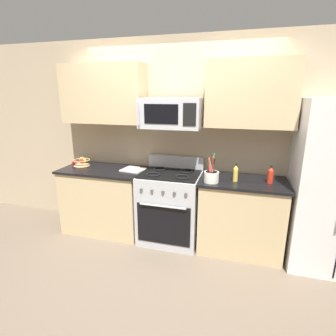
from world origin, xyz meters
The scene contains 14 objects.
ground_plane centered at (0.00, 0.00, 0.00)m, with size 16.00×16.00×0.00m, color #6B5B4C.
wall_back centered at (0.00, 1.10, 1.30)m, with size 8.00×0.10×2.60m, color tan.
counter_left centered at (-0.96, 0.71, 0.46)m, with size 1.14×0.63×0.91m.
range_oven centered at (0.00, 0.72, 0.47)m, with size 0.76×0.67×1.09m.
counter_right centered at (0.90, 0.71, 0.46)m, with size 1.02×0.63×0.91m.
microwave centered at (0.00, 0.74, 1.68)m, with size 0.74×0.44×0.36m.
upper_cabinets_left centered at (-0.96, 0.88, 1.89)m, with size 1.13×0.34×0.76m.
upper_cabinets_right centered at (0.90, 0.88, 1.89)m, with size 1.01×0.34×0.76m.
utensil_crock centered at (0.53, 0.56, 0.98)m, with size 0.17×0.17×0.34m.
fruit_basket centered at (-1.34, 0.80, 0.96)m, with size 0.24×0.24×0.11m.
apple_loose centered at (-1.45, 0.78, 0.95)m, with size 0.07×0.07×0.07m, color red.
cutting_board centered at (-0.53, 0.77, 0.92)m, with size 0.29×0.25×0.02m, color silver.
bottle_hot_sauce centered at (1.19, 0.71, 1.00)m, with size 0.07×0.07×0.21m.
bottle_oil centered at (0.80, 0.66, 1.01)m, with size 0.06×0.06×0.21m.
Camera 1 is at (0.84, -2.37, 1.90)m, focal length 28.13 mm.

